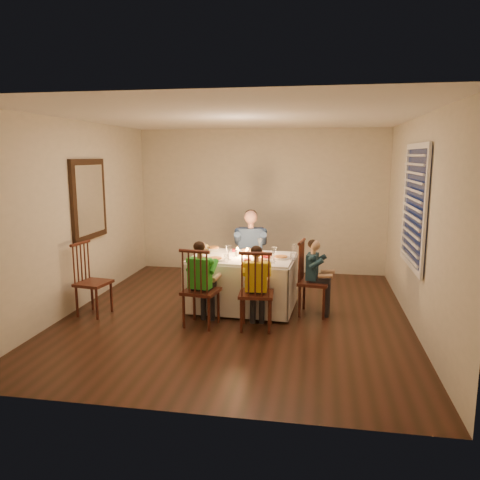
% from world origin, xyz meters
% --- Properties ---
extents(ground, '(5.00, 5.00, 0.00)m').
position_xyz_m(ground, '(0.00, 0.00, 0.00)').
color(ground, black).
rests_on(ground, ground).
extents(wall_left, '(0.02, 5.00, 2.60)m').
position_xyz_m(wall_left, '(-2.25, 0.00, 1.30)').
color(wall_left, '#BEB8A2').
rests_on(wall_left, ground).
extents(wall_right, '(0.02, 5.00, 2.60)m').
position_xyz_m(wall_right, '(2.25, 0.00, 1.30)').
color(wall_right, '#BEB8A2').
rests_on(wall_right, ground).
extents(wall_back, '(4.50, 0.02, 2.60)m').
position_xyz_m(wall_back, '(0.00, 2.50, 1.30)').
color(wall_back, '#BEB8A2').
rests_on(wall_back, ground).
extents(ceiling, '(5.00, 5.00, 0.00)m').
position_xyz_m(ceiling, '(0.00, 0.00, 2.60)').
color(ceiling, white).
rests_on(ceiling, wall_back).
extents(dining_table, '(1.49, 1.12, 0.71)m').
position_xyz_m(dining_table, '(0.03, 0.29, 0.53)').
color(dining_table, silver).
rests_on(dining_table, ground).
extents(chair_adult, '(0.46, 0.44, 1.01)m').
position_xyz_m(chair_adult, '(0.02, 1.09, 0.00)').
color(chair_adult, '#37170F').
rests_on(chair_adult, ground).
extents(chair_near_left, '(0.47, 0.46, 1.01)m').
position_xyz_m(chair_near_left, '(-0.37, -0.47, 0.00)').
color(chair_near_left, '#37170F').
rests_on(chair_near_left, ground).
extents(chair_near_right, '(0.44, 0.42, 1.01)m').
position_xyz_m(chair_near_right, '(0.32, -0.47, 0.00)').
color(chair_near_right, '#37170F').
rests_on(chair_near_right, ground).
extents(chair_end, '(0.45, 0.47, 1.01)m').
position_xyz_m(chair_end, '(1.01, 0.19, 0.00)').
color(chair_end, '#37170F').
rests_on(chair_end, ground).
extents(chair_extra, '(0.45, 0.46, 0.99)m').
position_xyz_m(chair_extra, '(-1.90, -0.31, 0.00)').
color(chair_extra, '#37170F').
rests_on(chair_extra, ground).
extents(adult, '(0.53, 0.50, 1.30)m').
position_xyz_m(adult, '(0.02, 1.09, 0.00)').
color(adult, '#334F7F').
rests_on(adult, ground).
extents(child_green, '(0.41, 0.39, 1.09)m').
position_xyz_m(child_green, '(-0.37, -0.47, 0.00)').
color(child_green, green).
rests_on(child_green, ground).
extents(child_yellow, '(0.37, 0.34, 1.06)m').
position_xyz_m(child_yellow, '(0.32, -0.47, 0.00)').
color(child_yellow, yellow).
rests_on(child_yellow, ground).
extents(child_teal, '(0.35, 0.37, 1.03)m').
position_xyz_m(child_teal, '(1.01, 0.19, 0.00)').
color(child_teal, '#1A3542').
rests_on(child_teal, ground).
extents(setting_adult, '(0.28, 0.28, 0.02)m').
position_xyz_m(setting_adult, '(0.05, 0.63, 0.75)').
color(setting_adult, silver).
rests_on(setting_adult, dining_table).
extents(setting_green, '(0.28, 0.28, 0.02)m').
position_xyz_m(setting_green, '(-0.30, 0.01, 0.75)').
color(setting_green, silver).
rests_on(setting_green, dining_table).
extents(setting_yellow, '(0.28, 0.28, 0.02)m').
position_xyz_m(setting_yellow, '(0.31, 0.01, 0.75)').
color(setting_yellow, silver).
rests_on(setting_yellow, dining_table).
extents(setting_teal, '(0.28, 0.28, 0.02)m').
position_xyz_m(setting_teal, '(0.56, 0.26, 0.75)').
color(setting_teal, silver).
rests_on(setting_teal, dining_table).
extents(candle_left, '(0.06, 0.06, 0.10)m').
position_xyz_m(candle_left, '(-0.05, 0.30, 0.79)').
color(candle_left, silver).
rests_on(candle_left, dining_table).
extents(candle_right, '(0.06, 0.06, 0.10)m').
position_xyz_m(candle_right, '(0.10, 0.29, 0.79)').
color(candle_right, silver).
rests_on(candle_right, dining_table).
extents(squash, '(0.09, 0.09, 0.09)m').
position_xyz_m(squash, '(-0.58, 0.63, 0.79)').
color(squash, yellow).
rests_on(squash, dining_table).
extents(orange_fruit, '(0.08, 0.08, 0.08)m').
position_xyz_m(orange_fruit, '(0.29, 0.33, 0.78)').
color(orange_fruit, orange).
rests_on(orange_fruit, dining_table).
extents(serving_bowl, '(0.22, 0.22, 0.05)m').
position_xyz_m(serving_bowl, '(-0.45, 0.60, 0.77)').
color(serving_bowl, silver).
rests_on(serving_bowl, dining_table).
extents(wall_mirror, '(0.06, 0.95, 1.15)m').
position_xyz_m(wall_mirror, '(-2.22, 0.30, 1.50)').
color(wall_mirror, black).
rests_on(wall_mirror, wall_left).
extents(window_blinds, '(0.07, 1.34, 1.54)m').
position_xyz_m(window_blinds, '(2.21, 0.10, 1.50)').
color(window_blinds, black).
rests_on(window_blinds, wall_right).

